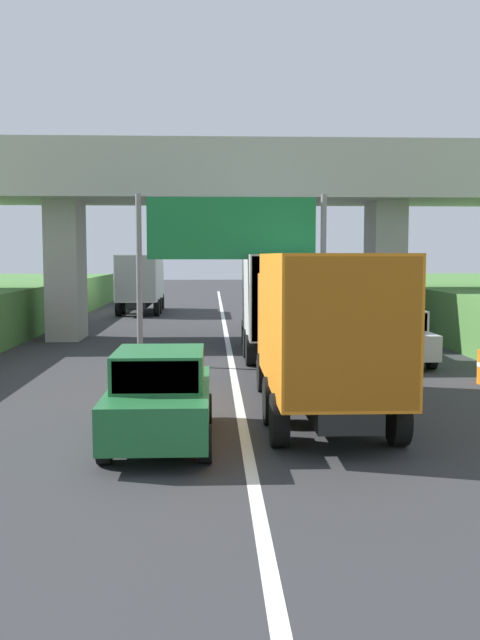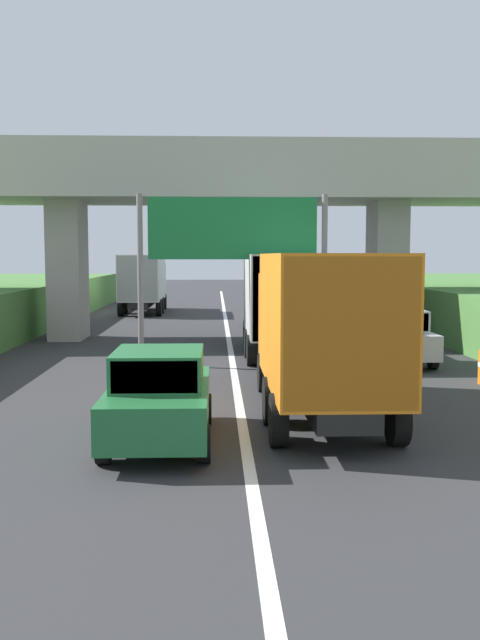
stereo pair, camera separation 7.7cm
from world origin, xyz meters
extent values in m
cube|color=white|center=(0.00, 23.90, 0.00)|extent=(0.20, 87.80, 0.01)
cube|color=#ADA89E|center=(0.00, 29.88, 6.13)|extent=(40.00, 4.80, 1.10)
cube|color=#ADA89E|center=(0.00, 27.66, 7.23)|extent=(40.00, 0.36, 1.10)
cube|color=#ADA89E|center=(0.00, 32.10, 7.23)|extent=(40.00, 0.36, 1.10)
cube|color=#9F9A91|center=(-6.53, 29.88, 2.79)|extent=(1.30, 2.20, 5.58)
cube|color=#9F9A91|center=(6.53, 29.88, 2.79)|extent=(1.30, 2.20, 5.58)
cylinder|color=slate|center=(-2.85, 22.91, 2.64)|extent=(0.18, 0.18, 5.28)
cylinder|color=slate|center=(2.85, 22.91, 2.64)|extent=(0.18, 0.18, 5.28)
cube|color=#167238|center=(0.00, 22.91, 4.23)|extent=(5.20, 0.12, 1.90)
cube|color=white|center=(0.00, 22.90, 4.23)|extent=(4.89, 0.01, 1.67)
cube|color=black|center=(1.65, 25.15, 0.66)|extent=(1.10, 7.30, 0.36)
cube|color=#233D9E|center=(1.65, 27.75, 1.89)|extent=(2.10, 2.10, 2.10)
cube|color=#2D3842|center=(1.65, 28.77, 2.19)|extent=(1.89, 0.06, 0.90)
cube|color=#B7B7B2|center=(1.65, 24.10, 2.14)|extent=(2.30, 5.20, 2.60)
cube|color=gray|center=(1.65, 21.52, 2.14)|extent=(2.21, 0.04, 2.50)
cylinder|color=black|center=(0.68, 27.75, 0.48)|extent=(0.30, 0.96, 0.96)
cylinder|color=black|center=(2.62, 27.75, 0.48)|extent=(0.30, 0.96, 0.96)
cylinder|color=black|center=(0.58, 22.67, 0.48)|extent=(0.30, 0.96, 0.96)
cylinder|color=black|center=(2.72, 22.67, 0.48)|extent=(0.30, 0.96, 0.96)
cylinder|color=black|center=(0.58, 24.36, 0.48)|extent=(0.30, 0.96, 0.96)
cylinder|color=black|center=(2.72, 24.36, 0.48)|extent=(0.30, 0.96, 0.96)
cube|color=black|center=(1.65, 15.96, 0.66)|extent=(1.10, 7.30, 0.36)
cube|color=orange|center=(1.65, 18.56, 1.89)|extent=(2.10, 2.10, 2.10)
cube|color=#2D3842|center=(1.65, 19.58, 2.19)|extent=(1.89, 0.06, 0.90)
cube|color=orange|center=(1.65, 14.91, 2.14)|extent=(2.30, 5.20, 2.60)
cube|color=#AC5B13|center=(1.65, 12.33, 2.14)|extent=(2.21, 0.04, 2.50)
cylinder|color=black|center=(0.68, 18.56, 0.48)|extent=(0.30, 0.96, 0.96)
cylinder|color=black|center=(2.62, 18.56, 0.48)|extent=(0.30, 0.96, 0.96)
cylinder|color=black|center=(0.58, 13.48, 0.48)|extent=(0.30, 0.96, 0.96)
cylinder|color=black|center=(2.72, 13.48, 0.48)|extent=(0.30, 0.96, 0.96)
cylinder|color=black|center=(0.58, 15.17, 0.48)|extent=(0.30, 0.96, 0.96)
cylinder|color=black|center=(2.72, 15.17, 0.48)|extent=(0.30, 0.96, 0.96)
cube|color=black|center=(-4.80, 43.05, 0.66)|extent=(1.10, 7.30, 0.36)
cube|color=silver|center=(-4.80, 45.65, 1.89)|extent=(2.10, 2.10, 2.10)
cube|color=#2D3842|center=(-4.80, 46.67, 2.19)|extent=(1.89, 0.06, 0.90)
cube|color=silver|center=(-4.80, 42.00, 2.14)|extent=(2.30, 5.20, 2.60)
cube|color=#A8A8A6|center=(-4.80, 39.42, 2.14)|extent=(2.21, 0.04, 2.50)
cylinder|color=black|center=(-5.77, 45.65, 0.48)|extent=(0.30, 0.96, 0.96)
cylinder|color=black|center=(-3.83, 45.65, 0.48)|extent=(0.30, 0.96, 0.96)
cylinder|color=black|center=(-5.87, 40.57, 0.48)|extent=(0.30, 0.96, 0.96)
cylinder|color=black|center=(-3.73, 40.57, 0.48)|extent=(0.30, 0.96, 0.96)
cylinder|color=black|center=(-5.87, 42.26, 0.48)|extent=(0.30, 0.96, 0.96)
cylinder|color=black|center=(-3.73, 42.26, 0.48)|extent=(0.30, 0.96, 0.96)
cube|color=#B2B5B7|center=(5.16, 23.06, 0.70)|extent=(1.76, 4.10, 0.76)
cube|color=#B2B5B7|center=(5.16, 22.91, 1.40)|extent=(1.56, 1.90, 0.64)
cube|color=#2D3842|center=(5.16, 21.99, 1.40)|extent=(1.44, 0.06, 0.54)
cylinder|color=black|center=(4.34, 24.33, 0.32)|extent=(0.22, 0.64, 0.64)
cylinder|color=black|center=(5.98, 24.33, 0.32)|extent=(0.22, 0.64, 0.64)
cylinder|color=black|center=(4.34, 21.79, 0.32)|extent=(0.22, 0.64, 0.64)
cylinder|color=black|center=(5.98, 21.79, 0.32)|extent=(0.22, 0.64, 0.64)
cube|color=#236B38|center=(-1.55, 13.81, 0.70)|extent=(1.76, 4.10, 0.76)
cube|color=#236B38|center=(-1.55, 13.66, 1.40)|extent=(1.56, 1.90, 0.64)
cube|color=#2D3842|center=(-1.55, 12.74, 1.40)|extent=(1.44, 0.06, 0.54)
cylinder|color=black|center=(-2.37, 15.08, 0.32)|extent=(0.22, 0.64, 0.64)
cylinder|color=black|center=(-0.73, 15.08, 0.32)|extent=(0.22, 0.64, 0.64)
cylinder|color=black|center=(-2.37, 12.54, 0.32)|extent=(0.22, 0.64, 0.64)
cylinder|color=black|center=(-0.73, 12.54, 0.32)|extent=(0.22, 0.64, 0.64)
camera|label=1|loc=(-0.61, 1.34, 3.40)|focal=39.08mm
camera|label=2|loc=(-0.53, 1.33, 3.40)|focal=39.08mm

